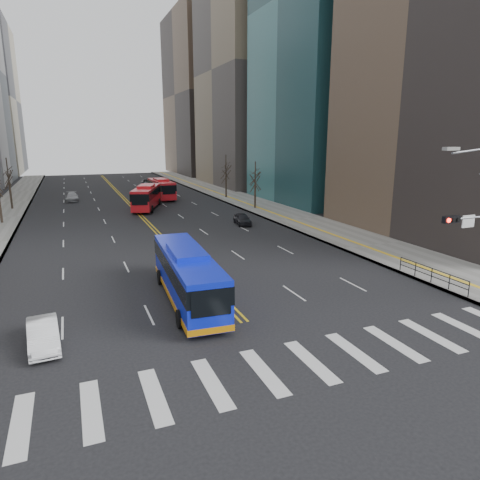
{
  "coord_description": "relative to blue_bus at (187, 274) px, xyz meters",
  "views": [
    {
      "loc": [
        -8.31,
        -15.08,
        9.87
      ],
      "look_at": [
        1.41,
        9.25,
        3.57
      ],
      "focal_mm": 32.0,
      "sensor_mm": 36.0,
      "label": 1
    }
  ],
  "objects": [
    {
      "name": "car_white",
      "position": [
        -8.04,
        -3.26,
        -1.1
      ],
      "size": [
        1.67,
        4.03,
        1.3
      ],
      "primitive_type": "imported",
      "rotation": [
        0.0,
        0.0,
        0.08
      ],
      "color": "white",
      "rests_on": "ground"
    },
    {
      "name": "blue_bus",
      "position": [
        0.0,
        0.0,
        0.0
      ],
      "size": [
        3.16,
        11.56,
        3.35
      ],
      "color": "#0E20D6",
      "rests_on": "ground"
    },
    {
      "name": "sidewalk_left",
      "position": [
        -14.45,
        35.74,
        -1.68
      ],
      "size": [
        5.0,
        130.0,
        0.15
      ],
      "primitive_type": "cube",
      "color": "gray",
      "rests_on": "ground"
    },
    {
      "name": "crosswalk",
      "position": [
        2.05,
        -9.26,
        -1.75
      ],
      "size": [
        26.7,
        4.0,
        0.01
      ],
      "color": "silver",
      "rests_on": "ground"
    },
    {
      "name": "centerline",
      "position": [
        2.05,
        45.74,
        -1.75
      ],
      "size": [
        0.55,
        100.0,
        0.01
      ],
      "color": "gold",
      "rests_on": "ground"
    },
    {
      "name": "ground",
      "position": [
        2.05,
        -9.26,
        -1.75
      ],
      "size": [
        220.0,
        220.0,
        0.0
      ],
      "primitive_type": "plane",
      "color": "black"
    },
    {
      "name": "car_dark_far",
      "position": [
        8.96,
        66.33,
        -1.07
      ],
      "size": [
        3.06,
        5.21,
        1.36
      ],
      "primitive_type": "imported",
      "rotation": [
        0.0,
        0.0,
        -0.17
      ],
      "color": "black",
      "rests_on": "ground"
    },
    {
      "name": "red_bus_near",
      "position": [
        3.78,
        36.27,
        0.14
      ],
      "size": [
        5.89,
        10.9,
        3.4
      ],
      "color": "red",
      "rests_on": "ground"
    },
    {
      "name": "sidewalk_right",
      "position": [
        19.55,
        35.74,
        -1.68
      ],
      "size": [
        7.0,
        130.0,
        0.15
      ],
      "primitive_type": "cube",
      "color": "gray",
      "rests_on": "ground"
    },
    {
      "name": "red_bus_far",
      "position": [
        7.85,
        45.94,
        0.09
      ],
      "size": [
        2.87,
        10.43,
        3.31
      ],
      "color": "red",
      "rests_on": "ground"
    },
    {
      "name": "car_silver",
      "position": [
        -6.0,
        48.3,
        -1.08
      ],
      "size": [
        1.9,
        4.66,
        1.35
      ],
      "primitive_type": "imported",
      "rotation": [
        0.0,
        0.0,
        0.0
      ],
      "color": "#98999D",
      "rests_on": "ground"
    },
    {
      "name": "car_dark_mid",
      "position": [
        12.1,
        20.87,
        -1.1
      ],
      "size": [
        2.06,
        4.01,
        1.31
      ],
      "primitive_type": "imported",
      "rotation": [
        0.0,
        0.0,
        -0.14
      ],
      "color": "black",
      "rests_on": "ground"
    },
    {
      "name": "office_towers",
      "position": [
        2.18,
        59.25,
        22.17
      ],
      "size": [
        83.0,
        134.0,
        58.0
      ],
      "color": "gray",
      "rests_on": "ground"
    },
    {
      "name": "pedestrian_railing",
      "position": [
        16.35,
        -3.26,
        -0.93
      ],
      "size": [
        0.06,
        6.06,
        1.02
      ],
      "color": "black",
      "rests_on": "sidewalk_right"
    },
    {
      "name": "street_trees",
      "position": [
        -5.12,
        25.29,
        3.12
      ],
      "size": [
        35.2,
        47.2,
        7.6
      ],
      "color": "#2F261D",
      "rests_on": "ground"
    }
  ]
}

